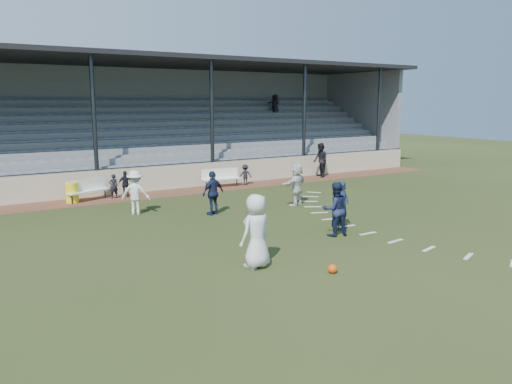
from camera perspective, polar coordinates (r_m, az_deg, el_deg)
ground at (r=15.30m, az=4.98°, el=-6.22°), size 90.00×90.00×0.00m
cinder_track at (r=24.29m, az=-10.02°, el=-0.13°), size 34.00×2.00×0.02m
retaining_wall at (r=25.16m, az=-10.96°, el=1.55°), size 34.00×0.18×1.20m
bench_left at (r=23.28m, az=-18.66°, el=0.46°), size 2.01×1.17×0.95m
bench_right at (r=25.60m, az=-4.07°, el=1.83°), size 2.03×0.61×0.95m
trash_bin at (r=22.99m, az=-20.29°, el=-0.08°), size 0.54×0.54×0.87m
football at (r=13.06m, az=8.74°, el=-8.66°), size 0.24×0.24×0.24m
player_white_lead at (r=13.12m, az=0.04°, el=-4.49°), size 1.09×0.84×1.98m
player_navy_lead at (r=17.31m, az=9.85°, el=-1.53°), size 0.72×0.61×1.67m
player_navy_mid at (r=16.44m, az=9.02°, el=-1.94°), size 0.99×0.84×1.79m
player_white_wing at (r=19.88m, az=-13.61°, el=-0.07°), size 1.28×1.15×1.73m
player_navy_wing at (r=19.35m, az=-4.93°, el=-0.11°), size 1.08×0.67×1.72m
player_white_back at (r=21.18m, az=4.64°, el=0.91°), size 1.74×1.15×1.80m
official at (r=29.14m, az=7.38°, el=3.64°), size 1.01×1.14×1.97m
sub_left_near at (r=23.44m, az=-15.96°, el=0.64°), size 0.42×0.29×1.11m
sub_left_far at (r=23.54m, az=-14.67°, el=0.88°), size 0.75×0.40×1.22m
sub_right at (r=26.14m, az=-1.24°, el=1.99°), size 0.78×0.56×1.09m
grandstand at (r=29.42m, az=-14.37°, el=5.80°), size 34.60×9.00×6.61m
penalty_arc at (r=18.00m, az=15.57°, el=-4.03°), size 3.89×14.63×0.01m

